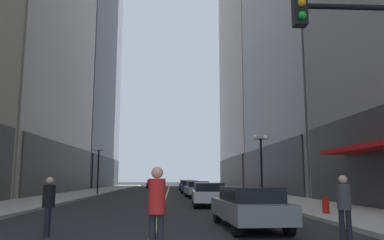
% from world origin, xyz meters
% --- Properties ---
extents(ground_plane, '(200.00, 200.00, 0.00)m').
position_xyz_m(ground_plane, '(0.00, 35.00, 0.00)').
color(ground_plane, '#262628').
extents(sidewalk_left, '(4.50, 78.00, 0.15)m').
position_xyz_m(sidewalk_left, '(-8.25, 35.00, 0.07)').
color(sidewalk_left, '#ADA8A0').
rests_on(sidewalk_left, ground).
extents(sidewalk_right, '(4.50, 78.00, 0.15)m').
position_xyz_m(sidewalk_right, '(8.25, 35.00, 0.07)').
color(sidewalk_right, '#ADA8A0').
rests_on(sidewalk_right, ground).
extents(lane_centre_stripe, '(0.16, 70.00, 0.01)m').
position_xyz_m(lane_centre_stripe, '(0.00, 35.00, 0.00)').
color(lane_centre_stripe, '#E5D64C').
rests_on(lane_centre_stripe, ground).
extents(building_left_far, '(10.63, 26.00, 65.95)m').
position_xyz_m(building_left_far, '(-15.72, 60.00, 32.87)').
color(building_left_far, '#4C515B').
rests_on(building_left_far, ground).
extents(building_right_mid, '(12.48, 24.00, 40.72)m').
position_xyz_m(building_right_mid, '(16.64, 34.50, 20.28)').
color(building_right_mid, gray).
rests_on(building_right_mid, ground).
extents(building_right_far, '(15.37, 26.00, 67.01)m').
position_xyz_m(building_right_far, '(18.09, 60.00, 33.43)').
color(building_right_far, gray).
rests_on(building_right_far, ground).
extents(storefront_awning_right, '(1.60, 6.56, 3.12)m').
position_xyz_m(storefront_awning_right, '(9.69, 12.63, 2.99)').
color(storefront_awning_right, '#B21414').
rests_on(storefront_awning_right, ground).
extents(car_grey, '(1.93, 4.67, 1.32)m').
position_xyz_m(car_grey, '(2.98, 7.12, 0.72)').
color(car_grey, slate).
rests_on(car_grey, ground).
extents(car_white, '(1.90, 4.74, 1.32)m').
position_xyz_m(car_white, '(2.59, 16.69, 0.72)').
color(car_white, silver).
rests_on(car_white, ground).
extents(car_silver, '(2.03, 4.71, 1.32)m').
position_xyz_m(car_silver, '(2.59, 26.34, 0.72)').
color(car_silver, '#B7B7BC').
rests_on(car_silver, ground).
extents(car_blue, '(1.99, 4.81, 1.32)m').
position_xyz_m(car_blue, '(2.40, 35.19, 0.72)').
color(car_blue, navy).
rests_on(car_blue, ground).
extents(car_black, '(1.88, 4.65, 1.32)m').
position_xyz_m(car_black, '(2.38, 43.83, 0.72)').
color(car_black, black).
rests_on(car_black, ground).
extents(car_red, '(2.02, 4.37, 1.32)m').
position_xyz_m(car_red, '(-2.45, 54.79, 0.72)').
color(car_red, '#B21919').
rests_on(car_red, ground).
extents(pedestrian_in_black_coat, '(0.37, 0.37, 1.62)m').
position_xyz_m(pedestrian_in_black_coat, '(-2.90, 5.89, 0.94)').
color(pedestrian_in_black_coat, black).
rests_on(pedestrian_in_black_coat, ground).
extents(pedestrian_with_orange_bag, '(0.46, 0.46, 1.66)m').
position_xyz_m(pedestrian_with_orange_bag, '(4.86, 4.46, 0.97)').
color(pedestrian_with_orange_bag, black).
rests_on(pedestrian_with_orange_bag, ground).
extents(pedestrian_in_red_jacket, '(0.39, 0.39, 1.82)m').
position_xyz_m(pedestrian_in_red_jacket, '(0.23, 2.72, 1.07)').
color(pedestrian_in_red_jacket, black).
rests_on(pedestrian_in_red_jacket, ground).
extents(street_lamp_left_far, '(1.06, 0.36, 4.43)m').
position_xyz_m(street_lamp_left_far, '(-6.40, 30.86, 3.26)').
color(street_lamp_left_far, black).
rests_on(street_lamp_left_far, ground).
extents(street_lamp_right_mid, '(1.06, 0.36, 4.43)m').
position_xyz_m(street_lamp_right_mid, '(6.40, 19.67, 3.26)').
color(street_lamp_right_mid, black).
rests_on(street_lamp_right_mid, ground).
extents(fire_hydrant_right, '(0.28, 0.28, 0.80)m').
position_xyz_m(fire_hydrant_right, '(6.90, 10.62, 0.40)').
color(fire_hydrant_right, red).
rests_on(fire_hydrant_right, ground).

